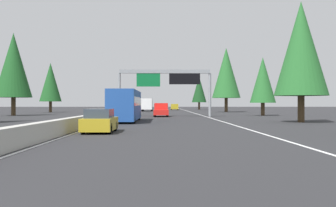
% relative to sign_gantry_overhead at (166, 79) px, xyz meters
% --- Properties ---
extents(ground_plane, '(320.00, 320.00, 0.00)m').
position_rel_sign_gantry_overhead_xyz_m(ground_plane, '(9.80, 6.04, -5.10)').
color(ground_plane, '#262628').
extents(median_barrier, '(180.00, 0.56, 0.90)m').
position_rel_sign_gantry_overhead_xyz_m(median_barrier, '(29.80, 6.34, -4.65)').
color(median_barrier, '#ADAAA3').
rests_on(median_barrier, ground).
extents(shoulder_stripe_right, '(160.00, 0.16, 0.01)m').
position_rel_sign_gantry_overhead_xyz_m(shoulder_stripe_right, '(19.80, -5.48, -5.10)').
color(shoulder_stripe_right, silver).
rests_on(shoulder_stripe_right, ground).
extents(shoulder_stripe_median, '(160.00, 0.16, 0.01)m').
position_rel_sign_gantry_overhead_xyz_m(shoulder_stripe_median, '(19.80, 5.79, -5.10)').
color(shoulder_stripe_median, silver).
rests_on(shoulder_stripe_median, ground).
extents(sign_gantry_overhead, '(0.50, 12.68, 6.41)m').
position_rel_sign_gantry_overhead_xyz_m(sign_gantry_overhead, '(0.00, 0.00, 0.00)').
color(sign_gantry_overhead, gray).
rests_on(sign_gantry_overhead, ground).
extents(sedan_near_center, '(4.40, 1.80, 1.47)m').
position_rel_sign_gantry_overhead_xyz_m(sedan_near_center, '(-29.87, 4.38, -4.42)').
color(sedan_near_center, '#AD931E').
rests_on(sedan_near_center, ground).
extents(bus_far_center, '(11.50, 2.55, 3.10)m').
position_rel_sign_gantry_overhead_xyz_m(bus_far_center, '(-14.43, 4.20, -3.38)').
color(bus_far_center, '#1E4793').
rests_on(bus_far_center, ground).
extents(pickup_mid_center, '(5.60, 2.00, 1.86)m').
position_rel_sign_gantry_overhead_xyz_m(pickup_mid_center, '(1.25, 0.67, -4.19)').
color(pickup_mid_center, red).
rests_on(pickup_mid_center, ground).
extents(minivan_mid_left, '(5.00, 1.95, 1.69)m').
position_rel_sign_gantry_overhead_xyz_m(minivan_mid_left, '(56.82, -2.82, -4.15)').
color(minivan_mid_left, '#AD931E').
rests_on(minivan_mid_left, ground).
extents(sedan_near_right, '(4.40, 1.80, 1.47)m').
position_rel_sign_gantry_overhead_xyz_m(sedan_near_right, '(69.42, 0.87, -4.42)').
color(sedan_near_right, white).
rests_on(sedan_near_right, ground).
extents(box_truck_far_right, '(8.50, 2.40, 2.95)m').
position_rel_sign_gantry_overhead_xyz_m(box_truck_far_right, '(40.12, 4.08, -3.49)').
color(box_truck_far_right, white).
rests_on(box_truck_far_right, ground).
extents(sedan_distant_b, '(4.40, 1.80, 1.47)m').
position_rel_sign_gantry_overhead_xyz_m(sedan_distant_b, '(16.04, 0.83, -4.42)').
color(sedan_distant_b, '#AD931E').
rests_on(sedan_distant_b, ground).
extents(conifer_right_near, '(5.13, 5.13, 11.65)m').
position_rel_sign_gantry_overhead_xyz_m(conifer_right_near, '(-16.40, -12.86, 1.98)').
color(conifer_right_near, '#4C3823').
rests_on(conifer_right_near, ground).
extents(conifer_right_mid, '(3.84, 3.84, 8.73)m').
position_rel_sign_gantry_overhead_xyz_m(conifer_right_mid, '(5.16, -14.50, 0.20)').
color(conifer_right_mid, '#4C3823').
rests_on(conifer_right_mid, ground).
extents(conifer_right_far, '(6.01, 6.01, 13.67)m').
position_rel_sign_gantry_overhead_xyz_m(conifer_right_far, '(31.02, -13.08, 3.21)').
color(conifer_right_far, '#4C3823').
rests_on(conifer_right_far, ground).
extents(conifer_right_distant, '(4.34, 4.34, 9.87)m').
position_rel_sign_gantry_overhead_xyz_m(conifer_right_distant, '(64.29, -10.30, 0.89)').
color(conifer_right_distant, '#4C3823').
rests_on(conifer_right_distant, ground).
extents(conifer_left_near, '(5.45, 5.45, 12.38)m').
position_rel_sign_gantry_overhead_xyz_m(conifer_left_near, '(5.78, 22.78, 2.43)').
color(conifer_left_near, '#4C3823').
rests_on(conifer_left_near, ground).
extents(conifer_left_mid, '(4.46, 4.46, 10.14)m').
position_rel_sign_gantry_overhead_xyz_m(conifer_left_mid, '(28.34, 23.46, 1.06)').
color(conifer_left_mid, '#4C3823').
rests_on(conifer_left_mid, ground).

